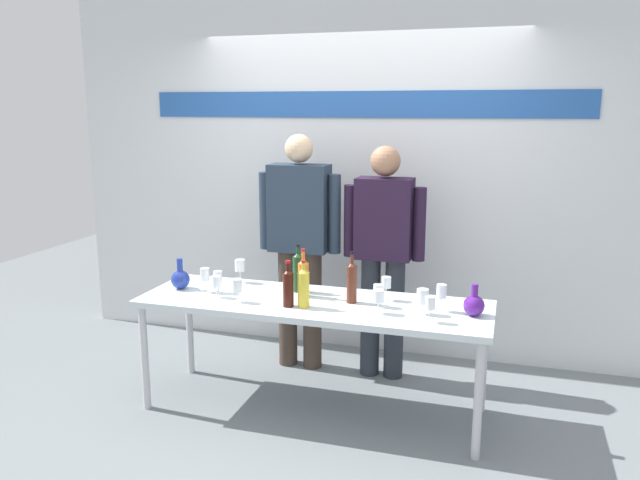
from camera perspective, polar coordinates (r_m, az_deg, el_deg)
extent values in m
plane|color=slate|center=(4.29, -0.60, -15.04)|extent=(10.00, 10.00, 0.00)
cube|color=silver|center=(5.01, 3.55, 6.80)|extent=(4.89, 0.10, 3.00)
cube|color=#2859A5|center=(4.93, 3.46, 12.14)|extent=(3.43, 0.01, 0.20)
cube|color=silver|center=(4.02, -0.63, -5.80)|extent=(2.23, 0.70, 0.04)
cylinder|color=silver|center=(4.32, -15.57, -10.22)|extent=(0.05, 0.05, 0.70)
cylinder|color=silver|center=(3.71, 14.10, -13.93)|extent=(0.05, 0.05, 0.70)
cylinder|color=silver|center=(4.80, -11.71, -7.74)|extent=(0.05, 0.05, 0.70)
cylinder|color=silver|center=(4.26, 14.55, -10.46)|extent=(0.05, 0.05, 0.70)
sphere|color=navy|center=(4.36, -12.48, -3.51)|extent=(0.13, 0.13, 0.13)
cylinder|color=navy|center=(4.33, -12.54, -2.24)|extent=(0.04, 0.04, 0.09)
sphere|color=#541C89|center=(3.83, 13.75, -5.76)|extent=(0.12, 0.12, 0.12)
cylinder|color=#541C89|center=(3.80, 13.81, -4.45)|extent=(0.04, 0.04, 0.08)
cylinder|color=#403229|center=(4.83, -2.92, -6.11)|extent=(0.14, 0.14, 0.90)
cylinder|color=#403229|center=(4.77, -0.69, -6.33)|extent=(0.14, 0.14, 0.90)
cube|color=#253343|center=(4.62, -1.88, 2.90)|extent=(0.43, 0.22, 0.64)
cylinder|color=#253343|center=(4.71, -4.96, 2.66)|extent=(0.09, 0.09, 0.57)
cylinder|color=#253343|center=(4.54, 1.32, 2.35)|extent=(0.09, 0.09, 0.57)
sphere|color=#D5B28A|center=(4.57, -1.91, 8.27)|extent=(0.21, 0.21, 0.21)
cylinder|color=#282D35|center=(4.66, 4.56, -6.89)|extent=(0.14, 0.14, 0.89)
cylinder|color=#282D35|center=(4.63, 6.72, -7.07)|extent=(0.14, 0.14, 0.89)
cube|color=black|center=(4.46, 5.83, 1.94)|extent=(0.39, 0.22, 0.57)
cylinder|color=black|center=(4.52, 2.74, 1.75)|extent=(0.09, 0.09, 0.52)
cylinder|color=black|center=(4.43, 8.96, 1.40)|extent=(0.09, 0.09, 0.52)
sphere|color=#9C6D51|center=(4.41, 5.94, 7.11)|extent=(0.21, 0.21, 0.21)
cylinder|color=gold|center=(3.86, -1.50, -4.53)|extent=(0.07, 0.07, 0.22)
cone|color=gold|center=(3.83, -1.51, -2.78)|extent=(0.07, 0.07, 0.03)
cylinder|color=gold|center=(3.82, -1.51, -2.52)|extent=(0.02, 0.02, 0.06)
cylinder|color=red|center=(3.81, -1.51, -1.96)|extent=(0.03, 0.03, 0.02)
cylinder|color=#542619|center=(3.95, 2.89, -4.03)|extent=(0.06, 0.06, 0.24)
cone|color=#542619|center=(3.91, 2.90, -2.21)|extent=(0.06, 0.06, 0.03)
cylinder|color=#542619|center=(3.91, 2.91, -1.82)|extent=(0.02, 0.02, 0.08)
cylinder|color=black|center=(3.90, 2.92, -1.16)|extent=(0.03, 0.03, 0.02)
cylinder|color=#36100A|center=(3.88, -2.88, -4.52)|extent=(0.07, 0.07, 0.21)
cone|color=#36100A|center=(3.85, -2.90, -2.85)|extent=(0.07, 0.07, 0.03)
cylinder|color=#36100A|center=(3.84, -2.90, -2.56)|extent=(0.03, 0.03, 0.06)
cylinder|color=#B0181E|center=(3.83, -2.91, -1.98)|extent=(0.03, 0.03, 0.02)
cylinder|color=#193E1D|center=(4.18, -2.00, -3.09)|extent=(0.07, 0.07, 0.24)
cone|color=#193E1D|center=(4.15, -2.01, -1.33)|extent=(0.07, 0.07, 0.03)
cylinder|color=#193E1D|center=(4.14, -2.02, -1.06)|extent=(0.02, 0.02, 0.06)
cylinder|color=black|center=(4.14, -2.02, -0.52)|extent=(0.03, 0.03, 0.02)
cylinder|color=orange|center=(4.08, -1.51, -3.60)|extent=(0.07, 0.07, 0.22)
cone|color=orange|center=(4.05, -1.52, -1.94)|extent=(0.07, 0.07, 0.03)
cylinder|color=orange|center=(4.04, -1.52, -1.57)|extent=(0.02, 0.02, 0.08)
cylinder|color=#AF1D20|center=(4.03, -1.52, -0.92)|extent=(0.03, 0.03, 0.02)
cylinder|color=white|center=(4.27, -10.31, -4.60)|extent=(0.06, 0.06, 0.00)
cylinder|color=white|center=(4.26, -10.33, -4.10)|extent=(0.01, 0.01, 0.07)
cylinder|color=white|center=(4.24, -10.37, -3.07)|extent=(0.06, 0.06, 0.08)
cylinder|color=white|center=(4.03, -7.49, -5.52)|extent=(0.06, 0.06, 0.00)
cylinder|color=white|center=(4.02, -7.51, -5.08)|extent=(0.01, 0.01, 0.06)
cylinder|color=white|center=(4.00, -7.53, -4.09)|extent=(0.07, 0.07, 0.08)
cylinder|color=white|center=(4.14, -9.31, -5.08)|extent=(0.05, 0.05, 0.00)
cylinder|color=white|center=(4.13, -9.32, -4.67)|extent=(0.01, 0.01, 0.06)
cylinder|color=white|center=(4.12, -9.36, -3.75)|extent=(0.06, 0.06, 0.08)
cylinder|color=white|center=(4.24, -9.17, -4.68)|extent=(0.06, 0.06, 0.00)
cylinder|color=white|center=(4.23, -9.19, -4.24)|extent=(0.01, 0.01, 0.07)
cylinder|color=white|center=(4.21, -9.22, -3.30)|extent=(0.06, 0.06, 0.08)
cylinder|color=white|center=(4.47, -7.21, -3.77)|extent=(0.06, 0.06, 0.00)
cylinder|color=white|center=(4.45, -7.22, -3.27)|extent=(0.01, 0.01, 0.08)
cylinder|color=white|center=(4.43, -7.25, -2.28)|extent=(0.07, 0.07, 0.08)
cylinder|color=white|center=(3.91, 5.24, -6.03)|extent=(0.06, 0.06, 0.00)
cylinder|color=white|center=(3.90, 5.24, -5.56)|extent=(0.01, 0.01, 0.06)
cylinder|color=white|center=(3.88, 5.26, -4.57)|extent=(0.06, 0.06, 0.08)
cylinder|color=white|center=(3.68, 9.87, -7.29)|extent=(0.06, 0.06, 0.00)
cylinder|color=white|center=(3.67, 9.89, -6.73)|extent=(0.01, 0.01, 0.07)
cylinder|color=white|center=(3.65, 9.94, -5.63)|extent=(0.06, 0.06, 0.07)
cylinder|color=white|center=(4.05, 5.97, -5.39)|extent=(0.06, 0.06, 0.00)
cylinder|color=white|center=(4.04, 5.98, -4.85)|extent=(0.01, 0.01, 0.08)
cylinder|color=white|center=(4.02, 6.01, -3.83)|extent=(0.06, 0.06, 0.07)
cylinder|color=white|center=(3.81, 9.21, -6.60)|extent=(0.06, 0.06, 0.00)
cylinder|color=white|center=(3.80, 9.23, -6.13)|extent=(0.01, 0.01, 0.06)
cylinder|color=white|center=(3.78, 9.27, -5.05)|extent=(0.07, 0.07, 0.09)
cylinder|color=white|center=(3.88, 10.85, -6.30)|extent=(0.06, 0.06, 0.00)
cylinder|color=white|center=(3.87, 10.87, -5.72)|extent=(0.01, 0.01, 0.08)
cylinder|color=white|center=(3.85, 10.92, -4.57)|extent=(0.06, 0.06, 0.08)
cylinder|color=white|center=(3.79, 5.27, -6.59)|extent=(0.06, 0.06, 0.00)
cylinder|color=white|center=(3.78, 5.28, -6.08)|extent=(0.01, 0.01, 0.07)
cylinder|color=white|center=(3.76, 5.30, -5.05)|extent=(0.07, 0.07, 0.07)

